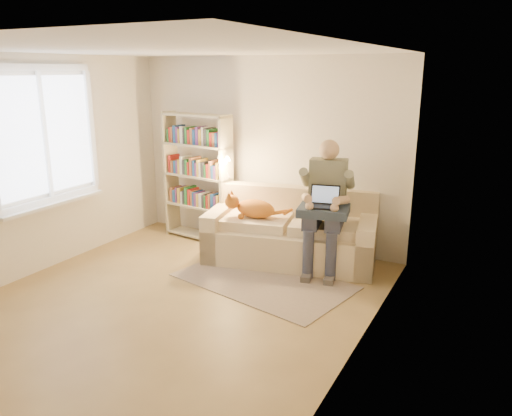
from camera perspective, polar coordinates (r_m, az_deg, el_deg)
The scene contains 13 objects.
floor at distance 5.53m, azimuth -9.40°, elevation -10.57°, with size 4.50×4.50×0.00m, color olive.
ceiling at distance 4.98m, azimuth -10.77°, elevation 17.41°, with size 4.00×4.50×0.02m, color white.
wall_left at distance 6.50m, azimuth -24.22°, elevation 4.29°, with size 0.02×4.50×2.60m, color silver.
wall_right at distance 4.21m, azimuth 12.10°, elevation -0.16°, with size 0.02×4.50×2.60m, color silver.
wall_back at distance 6.98m, azimuth 1.29°, elevation 6.35°, with size 4.00×0.02×2.60m, color silver.
window at distance 6.57m, azimuth -22.65°, elevation 5.24°, with size 0.12×1.52×1.69m.
sofa at distance 6.51m, azimuth 4.07°, elevation -3.16°, with size 2.30×1.39×0.91m.
person at distance 6.13m, azimuth 7.99°, elevation 1.02°, with size 0.58×0.79×1.60m.
cat at distance 6.39m, azimuth -0.72°, elevation 0.04°, with size 0.77×0.39×0.29m.
blanket at distance 5.99m, azimuth 8.26°, elevation -0.35°, with size 0.59×0.48×0.10m, color #253242.
laptop at distance 5.97m, azimuth 8.32°, elevation 0.74°, with size 0.40×0.37×0.29m.
bookshelf at distance 7.20m, azimuth -6.69°, elevation 4.22°, with size 1.21×0.48×1.83m.
rug at distance 5.95m, azimuth 0.85°, elevation -8.35°, with size 2.01×1.19×0.01m, color gray.
Camera 1 is at (3.06, -3.92, 2.42)m, focal length 35.00 mm.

